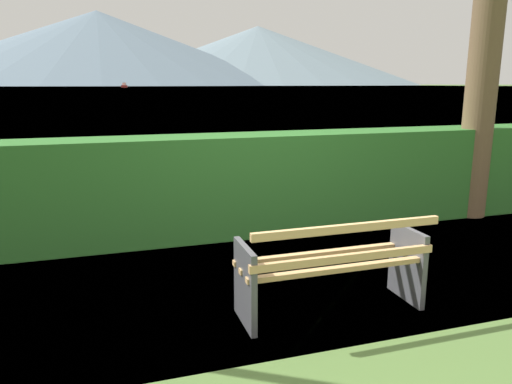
# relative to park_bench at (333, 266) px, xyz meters

# --- Properties ---
(ground_plane) EXTENTS (1400.00, 1400.00, 0.00)m
(ground_plane) POSITION_rel_park_bench_xyz_m (-0.00, 0.06, -0.42)
(ground_plane) COLOR #4C6B33
(water_surface) EXTENTS (620.00, 620.00, 0.00)m
(water_surface) POSITION_rel_park_bench_xyz_m (-0.00, 309.44, -0.42)
(water_surface) COLOR #7A99A8
(water_surface) RESTS_ON ground_plane
(park_bench) EXTENTS (1.62, 0.58, 0.87)m
(park_bench) POSITION_rel_park_bench_xyz_m (0.00, 0.00, 0.00)
(park_bench) COLOR tan
(park_bench) RESTS_ON ground_plane
(hedge_row) EXTENTS (9.44, 0.72, 1.30)m
(hedge_row) POSITION_rel_park_bench_xyz_m (-0.00, 2.48, 0.23)
(hedge_row) COLOR #2D6B28
(hedge_row) RESTS_ON ground_plane
(fishing_boat_near) EXTENTS (3.28, 7.34, 2.36)m
(fishing_boat_near) POSITION_rel_park_bench_xyz_m (9.36, 237.26, 0.40)
(fishing_boat_near) COLOR #B2332D
(fishing_boat_near) RESTS_ON water_surface
(distant_hills) EXTENTS (802.34, 436.99, 77.88)m
(distant_hills) POSITION_rel_park_bench_xyz_m (18.90, 583.56, 34.63)
(distant_hills) COLOR slate
(distant_hills) RESTS_ON ground_plane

